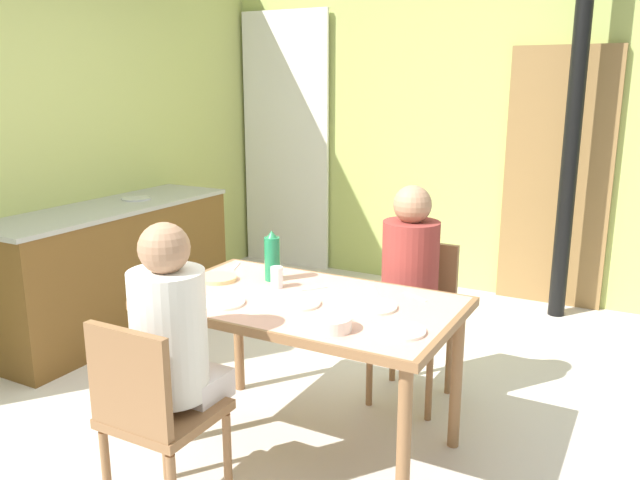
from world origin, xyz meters
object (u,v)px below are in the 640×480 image
Objects in this scene: kitchen_counter at (112,268)px; person_near_diner at (171,330)px; chair_far_diner at (416,311)px; person_far_diner at (409,268)px; water_bottle_green_near at (272,257)px; serving_bowl_center at (331,323)px; chair_near_diner at (152,411)px; dining_table at (305,315)px.

person_near_diner is (1.73, -1.34, 0.33)m from kitchen_counter.
chair_far_diner is 1.13× the size of person_far_diner.
water_bottle_green_near is 1.51× the size of serving_bowl_center.
person_far_diner is at bearing 38.68° from water_bottle_green_near.
person_near_diner is 1.37m from person_far_diner.
chair_far_diner is at bearing 71.43° from chair_near_diner.
kitchen_counter is 2.18× the size of chair_far_diner.
person_far_diner is 0.91m from serving_bowl_center.
person_near_diner is at bearing -37.69° from kitchen_counter.
water_bottle_green_near is at bearing 38.68° from person_far_diner.
water_bottle_green_near is (-0.56, -0.45, 0.10)m from person_far_diner.
chair_near_diner and chair_far_diner have the same top height.
chair_near_diner is 1.13× the size of person_far_diner.
person_far_diner is 0.73m from water_bottle_green_near.
kitchen_counter is at bearing 139.59° from chair_near_diner.
kitchen_counter is 7.38× the size of water_bottle_green_near.
chair_near_diner is at bearing -90.00° from person_near_diner.
dining_table is 1.83× the size of person_near_diner.
serving_bowl_center is at bearing 34.59° from person_near_diner.
kitchen_counter is 2.11m from dining_table.
person_near_diner is at bearing 90.00° from chair_near_diner.
person_near_diner is 0.64m from serving_bowl_center.
chair_near_diner is 1.00× the size of chair_far_diner.
person_near_diner is at bearing 69.77° from chair_far_diner.
person_near_diner is 0.82m from water_bottle_green_near.
water_bottle_green_near is at bearing 92.83° from chair_near_diner.
person_near_diner reaches higher than chair_near_diner.
water_bottle_green_near is (-0.29, 0.18, 0.20)m from dining_table.
dining_table is 0.70m from person_far_diner.
person_far_diner is at bearing 90.39° from serving_bowl_center.
kitchen_counter is at bearing 156.57° from serving_bowl_center.
chair_far_diner is 3.38× the size of water_bottle_green_near.
serving_bowl_center is at bearing -23.43° from kitchen_counter.
dining_table is at bearing 72.42° from chair_near_diner.
kitchen_counter is at bearing -1.82° from person_far_diner.
chair_near_diner is at bearing 69.77° from person_far_diner.
chair_near_diner is 1.03m from water_bottle_green_near.
person_near_diner is (-0.24, -0.63, 0.10)m from dining_table.
water_bottle_green_near is at bearing 147.99° from dining_table.
chair_far_diner is at bearing 46.18° from water_bottle_green_near.
person_far_diner is 4.53× the size of serving_bowl_center.
chair_far_diner reaches higher than dining_table.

